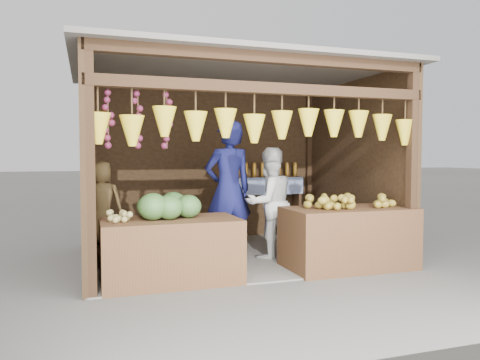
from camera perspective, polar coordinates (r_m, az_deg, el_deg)
name	(u,v)px	position (r m, az deg, el deg)	size (l,w,h in m)	color
ground	(232,256)	(6.81, -1.01, -9.27)	(80.00, 80.00, 0.00)	#514F49
stall_structure	(230,140)	(6.61, -1.19, 4.89)	(4.30, 3.30, 2.66)	slate
back_shelf	(267,188)	(8.24, 3.32, -1.00)	(1.25, 0.32, 1.32)	#382314
counter_left	(171,250)	(5.46, -8.44, -8.48)	(1.55, 0.85, 0.72)	#51311B
counter_right	(348,238)	(6.21, 13.06, -6.88)	(1.63, 0.85, 0.78)	#4C3019
stool	(103,255)	(6.46, -16.40, -8.73)	(0.31, 0.31, 0.30)	black
man_standing	(228,190)	(6.55, -1.42, -1.22)	(0.70, 0.46, 1.93)	#151750
woman_standing	(269,203)	(6.60, 3.60, -2.81)	(0.76, 0.59, 1.56)	silver
vendor_seated	(102,202)	(6.36, -16.49, -2.63)	(0.53, 0.34, 1.08)	brown
melon_pile	(167,205)	(5.43, -8.95, -2.98)	(1.00, 0.50, 0.32)	#144C18
tanfruit_pile	(119,215)	(5.32, -14.58, -4.19)	(0.34, 0.40, 0.13)	#A2904A
mango_pile	(352,199)	(6.19, 13.44, -2.25)	(1.40, 0.64, 0.22)	#C8661A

